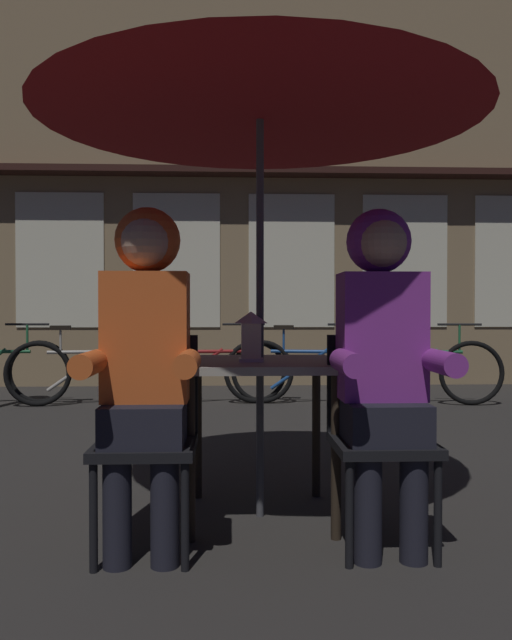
{
  "coord_description": "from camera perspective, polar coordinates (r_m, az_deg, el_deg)",
  "views": [
    {
      "loc": [
        -0.14,
        -2.97,
        0.98
      ],
      "look_at": [
        0.0,
        0.46,
        0.92
      ],
      "focal_mm": 35.43,
      "sensor_mm": 36.0,
      "label": 1
    }
  ],
  "objects": [
    {
      "name": "cafe_table",
      "position": [
        2.99,
        0.36,
        -5.6
      ],
      "size": [
        0.72,
        0.72,
        0.74
      ],
      "color": "#B2AD9E",
      "rests_on": "ground_plane"
    },
    {
      "name": "lantern",
      "position": [
        2.91,
        -0.46,
        -1.38
      ],
      "size": [
        0.11,
        0.11,
        0.23
      ],
      "color": "white",
      "rests_on": "cafe_table"
    },
    {
      "name": "chair_left",
      "position": [
        2.67,
        -9.76,
        -9.66
      ],
      "size": [
        0.4,
        0.4,
        0.87
      ],
      "color": "black",
      "rests_on": "ground_plane"
    },
    {
      "name": "patio_umbrella",
      "position": [
        3.16,
        0.36,
        20.92
      ],
      "size": [
        2.1,
        2.1,
        2.31
      ],
      "color": "#4C4C51",
      "rests_on": "ground_plane"
    },
    {
      "name": "person_left_hooded",
      "position": [
        2.57,
        -9.95,
        -2.04
      ],
      "size": [
        0.45,
        0.56,
        1.4
      ],
      "color": "black",
      "rests_on": "ground_plane"
    },
    {
      "name": "person_right_hooded",
      "position": [
        2.62,
        11.37,
        -1.98
      ],
      "size": [
        0.45,
        0.56,
        1.4
      ],
      "color": "black",
      "rests_on": "ground_plane"
    },
    {
      "name": "shopfront_building",
      "position": [
        8.62,
        -1.99,
        15.14
      ],
      "size": [
        10.0,
        0.93,
        6.2
      ],
      "color": "#937A56",
      "rests_on": "ground_plane"
    },
    {
      "name": "chair_right",
      "position": [
        2.72,
        11.05,
        -9.46
      ],
      "size": [
        0.4,
        0.4,
        0.87
      ],
      "color": "black",
      "rests_on": "ground_plane"
    },
    {
      "name": "bicycle_second",
      "position": [
        6.67,
        -14.82,
        -4.5
      ],
      "size": [
        1.67,
        0.26,
        0.84
      ],
      "color": "black",
      "rests_on": "ground_plane"
    },
    {
      "name": "bicycle_fourth",
      "position": [
        6.53,
        4.98,
        -4.59
      ],
      "size": [
        1.66,
        0.36,
        0.84
      ],
      "color": "black",
      "rests_on": "ground_plane"
    },
    {
      "name": "bicycle_fifth",
      "position": [
        6.69,
        14.63,
        -4.48
      ],
      "size": [
        1.68,
        0.22,
        0.84
      ],
      "color": "black",
      "rests_on": "ground_plane"
    },
    {
      "name": "bicycle_third",
      "position": [
        6.53,
        -4.55,
        -4.58
      ],
      "size": [
        1.68,
        0.19,
        0.84
      ],
      "color": "black",
      "rests_on": "ground_plane"
    },
    {
      "name": "ground_plane",
      "position": [
        3.13,
        0.36,
        -17.3
      ],
      "size": [
        60.0,
        60.0,
        0.0
      ],
      "primitive_type": "plane",
      "color": "#2D2B28"
    }
  ]
}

